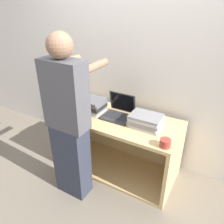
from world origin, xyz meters
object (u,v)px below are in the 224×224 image
Objects in this scene: laptop_stack_left at (91,105)px; person at (69,123)px; laptop_open at (118,112)px; laptop_stack_right at (146,121)px; mug at (165,143)px.

person reaches higher than laptop_stack_left.
laptop_stack_right is (0.35, -0.05, 0.01)m from laptop_open.
mug is at bearing -14.05° from laptop_stack_left.
laptop_open is 0.35m from laptop_stack_left.
laptop_stack_left is 0.69m from laptop_stack_right.
laptop_stack_right is (0.69, -0.01, -0.01)m from laptop_stack_left.
laptop_stack_left is at bearing 102.83° from person.
laptop_stack_right is 0.21× the size of person.
laptop_stack_left is at bearing 179.45° from laptop_stack_right.
laptop_stack_left is 0.20× the size of person.
laptop_stack_right is 3.44× the size of mug.
laptop_stack_right is at bearing -7.97° from laptop_open.
person is 0.91m from mug.
person reaches higher than laptop_open.
laptop_stack_right is 0.37m from mug.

